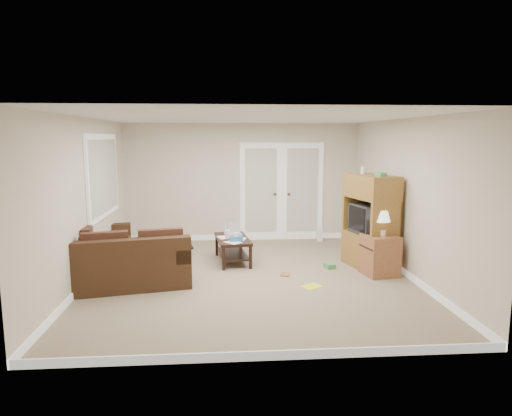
{
  "coord_description": "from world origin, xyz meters",
  "views": [
    {
      "loc": [
        -0.43,
        -6.98,
        2.2
      ],
      "look_at": [
        0.1,
        0.11,
        1.1
      ],
      "focal_mm": 32.0,
      "sensor_mm": 36.0,
      "label": 1
    }
  ],
  "objects": [
    {
      "name": "sectional_sofa",
      "position": [
        -2.13,
        0.25,
        0.31
      ],
      "size": [
        2.16,
        2.65,
        0.78
      ],
      "rotation": [
        0.0,
        0.0,
        0.2
      ],
      "color": "#3C2617",
      "rests_on": "floor"
    },
    {
      "name": "space_heater",
      "position": [
        1.65,
        2.45,
        0.15
      ],
      "size": [
        0.13,
        0.12,
        0.29
      ],
      "primitive_type": "cube",
      "rotation": [
        0.0,
        0.0,
        -0.17
      ],
      "color": "white",
      "rests_on": "floor"
    },
    {
      "name": "coffee_table",
      "position": [
        -0.25,
        0.96,
        0.24
      ],
      "size": [
        0.67,
        1.13,
        0.73
      ],
      "rotation": [
        0.0,
        0.0,
        0.12
      ],
      "color": "black",
      "rests_on": "floor"
    },
    {
      "name": "floor_magazine",
      "position": [
        0.89,
        -0.53,
        0.0
      ],
      "size": [
        0.37,
        0.35,
        0.01
      ],
      "primitive_type": "cube",
      "rotation": [
        0.0,
        0.0,
        0.59
      ],
      "color": "yellow",
      "rests_on": "floor"
    },
    {
      "name": "floor_book",
      "position": [
        0.49,
        0.11,
        0.01
      ],
      "size": [
        0.19,
        0.23,
        0.02
      ],
      "primitive_type": "imported",
      "rotation": [
        0.0,
        0.0,
        -0.21
      ],
      "color": "brown",
      "rests_on": "floor"
    },
    {
      "name": "wall_right",
      "position": [
        2.5,
        0.0,
        1.25
      ],
      "size": [
        0.02,
        5.5,
        2.5
      ],
      "primitive_type": "cube",
      "color": "beige",
      "rests_on": "floor"
    },
    {
      "name": "floor",
      "position": [
        0.0,
        0.0,
        0.0
      ],
      "size": [
        5.5,
        5.5,
        0.0
      ],
      "primitive_type": "plane",
      "color": "gray",
      "rests_on": "ground"
    },
    {
      "name": "baseboards",
      "position": [
        0.0,
        0.0,
        0.05
      ],
      "size": [
        5.0,
        5.5,
        0.1
      ],
      "primitive_type": null,
      "color": "white",
      "rests_on": "floor"
    },
    {
      "name": "floor_greenbox",
      "position": [
        1.38,
        0.42,
        0.04
      ],
      "size": [
        0.19,
        0.22,
        0.08
      ],
      "primitive_type": "cube",
      "rotation": [
        0.0,
        0.0,
        0.24
      ],
      "color": "#449652",
      "rests_on": "floor"
    },
    {
      "name": "side_cabinet",
      "position": [
        2.1,
        -0.01,
        0.38
      ],
      "size": [
        0.58,
        0.58,
        1.06
      ],
      "rotation": [
        0.0,
        0.0,
        0.18
      ],
      "color": "#945936",
      "rests_on": "floor"
    },
    {
      "name": "window_left",
      "position": [
        -2.46,
        1.0,
        1.55
      ],
      "size": [
        0.05,
        1.92,
        1.42
      ],
      "color": "white",
      "rests_on": "wall_left"
    },
    {
      "name": "tv_armoire",
      "position": [
        2.06,
        0.42,
        0.8
      ],
      "size": [
        0.76,
        1.09,
        1.7
      ],
      "rotation": [
        0.0,
        0.0,
        0.23
      ],
      "color": "olive",
      "rests_on": "floor"
    },
    {
      "name": "wall_left",
      "position": [
        -2.5,
        0.0,
        1.25
      ],
      "size": [
        0.02,
        5.5,
        2.5
      ],
      "primitive_type": "cube",
      "color": "beige",
      "rests_on": "floor"
    },
    {
      "name": "french_doors",
      "position": [
        0.85,
        2.71,
        1.04
      ],
      "size": [
        1.8,
        0.05,
        2.13
      ],
      "color": "white",
      "rests_on": "floor"
    },
    {
      "name": "wall_front",
      "position": [
        0.0,
        -2.75,
        1.25
      ],
      "size": [
        5.0,
        0.02,
        2.5
      ],
      "primitive_type": "cube",
      "color": "beige",
      "rests_on": "floor"
    },
    {
      "name": "ceiling",
      "position": [
        0.0,
        0.0,
        2.5
      ],
      "size": [
        5.0,
        5.5,
        0.02
      ],
      "primitive_type": "cube",
      "color": "silver",
      "rests_on": "wall_back"
    },
    {
      "name": "wall_back",
      "position": [
        0.0,
        2.75,
        1.25
      ],
      "size": [
        5.0,
        0.02,
        2.5
      ],
      "primitive_type": "cube",
      "color": "beige",
      "rests_on": "floor"
    }
  ]
}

